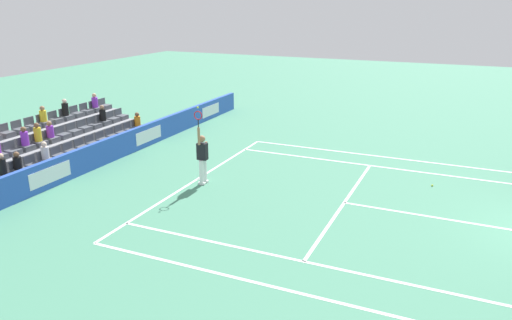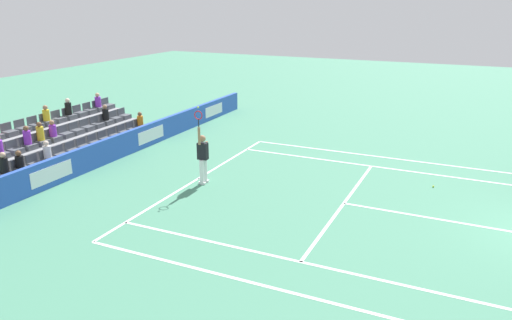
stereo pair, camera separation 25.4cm
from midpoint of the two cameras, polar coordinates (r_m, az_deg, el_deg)
line_baseline at (r=18.13m, az=-7.22°, el=-2.20°), size 10.97×0.10×0.01m
line_service at (r=16.15m, az=9.80°, el=-4.92°), size 8.23×0.10×0.01m
line_centre_service at (r=15.79m, az=21.18°, el=-6.50°), size 0.10×6.40×0.01m
line_singles_sideline_left at (r=12.48m, az=7.01°, el=-12.08°), size 0.10×11.89×0.01m
line_singles_sideline_right at (r=19.86m, az=14.06°, el=-0.79°), size 0.10×11.89×0.01m
line_doubles_sideline_left at (r=11.36m, az=4.89°, el=-15.31°), size 0.10×11.89×0.01m
line_doubles_sideline_right at (r=21.15m, az=14.74°, el=0.31°), size 0.10×11.89×0.01m
line_centre_mark at (r=18.08m, az=-6.95°, el=-2.24°), size 0.10×0.20×0.01m
sponsor_barrier at (r=20.44m, az=-17.66°, el=0.88°), size 22.93×0.22×0.99m
tennis_player at (r=17.36m, az=-6.68°, el=0.34°), size 0.53×0.37×2.85m
stadium_stand at (r=21.96m, az=-22.28°, el=1.70°), size 8.06×2.85×2.19m
loose_tennis_ball at (r=18.33m, az=19.47°, el=-2.80°), size 0.07×0.07×0.07m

